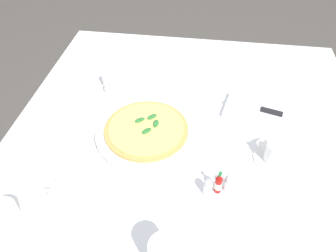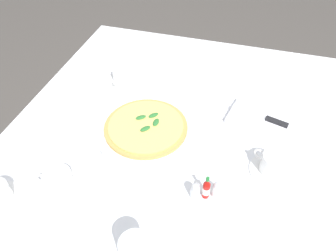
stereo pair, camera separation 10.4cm
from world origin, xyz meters
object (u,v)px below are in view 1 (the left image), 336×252
at_px(pizza, 146,129).
at_px(coffee_cup_left_edge, 277,153).
at_px(dinner_knife, 257,108).
at_px(pizza_plate, 147,132).
at_px(coffee_cup_near_right, 4,217).
at_px(hot_sauce_bottle, 218,183).
at_px(coffee_cup_near_left, 69,194).
at_px(napkin_folded, 257,111).
at_px(salt_shaker, 208,187).
at_px(coffee_cup_back_corner, 112,80).
at_px(pepper_shaker, 228,184).

distance_m(pizza, coffee_cup_left_edge, 0.41).
distance_m(pizza, dinner_knife, 0.39).
height_order(pizza_plate, coffee_cup_near_right, coffee_cup_near_right).
bearing_deg(hot_sauce_bottle, pizza, -38.67).
xyz_separation_m(pizza_plate, dinner_knife, (-0.36, -0.15, 0.01)).
bearing_deg(coffee_cup_near_left, dinner_knife, -140.24).
distance_m(pizza_plate, pizza, 0.01).
bearing_deg(pizza_plate, coffee_cup_left_edge, 172.60).
bearing_deg(napkin_folded, pizza_plate, 35.81).
distance_m(dinner_knife, salt_shaker, 0.39).
relative_size(coffee_cup_back_corner, coffee_cup_near_right, 1.02).
relative_size(pizza_plate, dinner_knife, 1.72).
bearing_deg(coffee_cup_near_left, pepper_shaker, -166.88).
height_order(coffee_cup_near_right, dinner_knife, coffee_cup_near_right).
height_order(coffee_cup_left_edge, salt_shaker, coffee_cup_left_edge).
bearing_deg(salt_shaker, coffee_cup_near_right, 17.81).
xyz_separation_m(napkin_folded, hot_sauce_bottle, (0.13, 0.34, 0.02)).
xyz_separation_m(pizza, coffee_cup_left_edge, (-0.41, 0.05, 0.01)).
bearing_deg(coffee_cup_left_edge, coffee_cup_back_corner, -26.63).
relative_size(pizza_plate, coffee_cup_near_right, 2.56).
distance_m(coffee_cup_back_corner, coffee_cup_near_right, 0.61).
relative_size(salt_shaker, pepper_shaker, 1.00).
bearing_deg(napkin_folded, salt_shaker, 79.03).
xyz_separation_m(dinner_knife, hot_sauce_bottle, (0.13, 0.34, 0.01)).
relative_size(coffee_cup_near_left, salt_shaker, 2.35).
bearing_deg(coffee_cup_left_edge, hot_sauce_bottle, 38.58).
distance_m(pizza, coffee_cup_back_corner, 0.30).
relative_size(pizza, coffee_cup_near_left, 2.07).
height_order(pizza, dinner_knife, pizza).
xyz_separation_m(coffee_cup_back_corner, dinner_knife, (-0.54, 0.09, -0.00)).
bearing_deg(coffee_cup_left_edge, pizza, -7.44).
bearing_deg(coffee_cup_left_edge, coffee_cup_near_left, 21.68).
bearing_deg(dinner_knife, pizza, 38.59).
height_order(coffee_cup_near_right, coffee_cup_near_left, coffee_cup_near_left).
relative_size(pizza_plate, pepper_shaker, 5.91).
bearing_deg(napkin_folded, pizza, 35.78).
distance_m(dinner_knife, pepper_shaker, 0.35).
height_order(pizza_plate, pizza, pizza).
distance_m(napkin_folded, hot_sauce_bottle, 0.37).
relative_size(coffee_cup_left_edge, dinner_knife, 0.67).
bearing_deg(coffee_cup_near_left, pizza, -119.54).
height_order(pizza, coffee_cup_left_edge, coffee_cup_left_edge).
relative_size(coffee_cup_back_corner, hot_sauce_bottle, 1.60).
height_order(coffee_cup_near_right, hot_sauce_bottle, hot_sauce_bottle).
xyz_separation_m(pizza_plate, hot_sauce_bottle, (-0.24, 0.19, 0.02)).
distance_m(coffee_cup_back_corner, dinner_knife, 0.55).
bearing_deg(pizza_plate, salt_shaker, 136.36).
distance_m(coffee_cup_near_right, coffee_cup_near_left, 0.16).
xyz_separation_m(pizza_plate, coffee_cup_left_edge, (-0.41, 0.05, 0.02)).
xyz_separation_m(pizza_plate, salt_shaker, (-0.21, 0.20, 0.01)).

